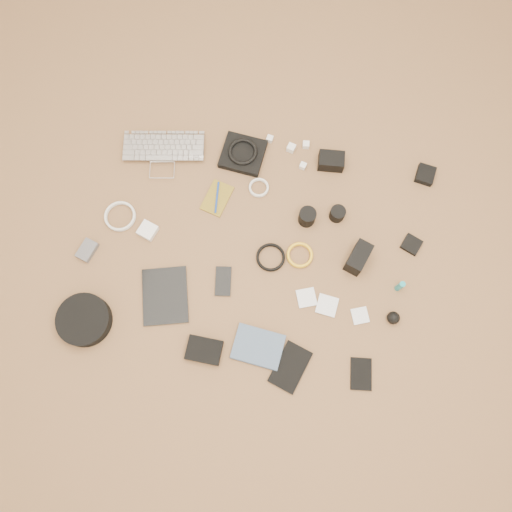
% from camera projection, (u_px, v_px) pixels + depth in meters
% --- Properties ---
extents(room_shell, '(4.04, 4.04, 2.58)m').
position_uv_depth(room_shell, '(229.00, 59.00, 0.90)').
color(room_shell, brown).
rests_on(room_shell, ground).
extents(laptop, '(0.40, 0.32, 0.03)m').
position_uv_depth(laptop, '(163.00, 158.00, 2.21)').
color(laptop, '#B6B5BA').
rests_on(laptop, ground).
extents(headphone_pouch, '(0.19, 0.18, 0.03)m').
position_uv_depth(headphone_pouch, '(243.00, 154.00, 2.21)').
color(headphone_pouch, black).
rests_on(headphone_pouch, ground).
extents(headphones, '(0.16, 0.16, 0.02)m').
position_uv_depth(headphones, '(243.00, 152.00, 2.18)').
color(headphones, black).
rests_on(headphones, headphone_pouch).
extents(charger_a, '(0.03, 0.03, 0.03)m').
position_uv_depth(charger_a, '(270.00, 139.00, 2.23)').
color(charger_a, white).
rests_on(charger_a, ground).
extents(charger_b, '(0.04, 0.04, 0.03)m').
position_uv_depth(charger_b, '(291.00, 148.00, 2.22)').
color(charger_b, white).
rests_on(charger_b, ground).
extents(charger_c, '(0.03, 0.03, 0.03)m').
position_uv_depth(charger_c, '(306.00, 145.00, 2.22)').
color(charger_c, white).
rests_on(charger_c, ground).
extents(charger_d, '(0.03, 0.03, 0.02)m').
position_uv_depth(charger_d, '(303.00, 166.00, 2.20)').
color(charger_d, white).
rests_on(charger_d, ground).
extents(dslr_camera, '(0.12, 0.09, 0.06)m').
position_uv_depth(dslr_camera, '(331.00, 161.00, 2.18)').
color(dslr_camera, black).
rests_on(dslr_camera, ground).
extents(lens_pouch, '(0.09, 0.09, 0.03)m').
position_uv_depth(lens_pouch, '(425.00, 175.00, 2.18)').
color(lens_pouch, black).
rests_on(lens_pouch, ground).
extents(notebook_olive, '(0.13, 0.17, 0.01)m').
position_uv_depth(notebook_olive, '(217.00, 198.00, 2.16)').
color(notebook_olive, olive).
rests_on(notebook_olive, ground).
extents(pen_blue, '(0.03, 0.14, 0.01)m').
position_uv_depth(pen_blue, '(217.00, 197.00, 2.16)').
color(pen_blue, '#123799').
rests_on(pen_blue, notebook_olive).
extents(cable_white_a, '(0.11, 0.11, 0.01)m').
position_uv_depth(cable_white_a, '(259.00, 188.00, 2.18)').
color(cable_white_a, silver).
rests_on(cable_white_a, ground).
extents(lens_a, '(0.08, 0.08, 0.08)m').
position_uv_depth(lens_a, '(307.00, 217.00, 2.10)').
color(lens_a, black).
rests_on(lens_a, ground).
extents(lens_b, '(0.08, 0.08, 0.06)m').
position_uv_depth(lens_b, '(337.00, 214.00, 2.12)').
color(lens_b, black).
rests_on(lens_b, ground).
extents(card_reader, '(0.09, 0.09, 0.02)m').
position_uv_depth(card_reader, '(411.00, 245.00, 2.10)').
color(card_reader, black).
rests_on(card_reader, ground).
extents(power_brick, '(0.09, 0.09, 0.03)m').
position_uv_depth(power_brick, '(148.00, 231.00, 2.11)').
color(power_brick, white).
rests_on(power_brick, ground).
extents(cable_white_b, '(0.17, 0.17, 0.01)m').
position_uv_depth(cable_white_b, '(120.00, 217.00, 2.14)').
color(cable_white_b, silver).
rests_on(cable_white_b, ground).
extents(cable_black, '(0.14, 0.14, 0.01)m').
position_uv_depth(cable_black, '(271.00, 258.00, 2.09)').
color(cable_black, black).
rests_on(cable_black, ground).
extents(cable_yellow, '(0.12, 0.12, 0.01)m').
position_uv_depth(cable_yellow, '(300.00, 256.00, 2.09)').
color(cable_yellow, yellow).
rests_on(cable_yellow, ground).
extents(flash, '(0.10, 0.14, 0.09)m').
position_uv_depth(flash, '(358.00, 258.00, 2.05)').
color(flash, black).
rests_on(flash, ground).
extents(lens_cleaner, '(0.03, 0.03, 0.08)m').
position_uv_depth(lens_cleaner, '(400.00, 286.00, 2.02)').
color(lens_cleaner, teal).
rests_on(lens_cleaner, ground).
extents(battery_charger, '(0.08, 0.10, 0.03)m').
position_uv_depth(battery_charger, '(87.00, 250.00, 2.09)').
color(battery_charger, '#535357').
rests_on(battery_charger, ground).
extents(tablet, '(0.24, 0.28, 0.01)m').
position_uv_depth(tablet, '(165.00, 296.00, 2.05)').
color(tablet, black).
rests_on(tablet, ground).
extents(phone, '(0.09, 0.13, 0.01)m').
position_uv_depth(phone, '(223.00, 281.00, 2.06)').
color(phone, black).
rests_on(phone, ground).
extents(filter_case_left, '(0.10, 0.10, 0.01)m').
position_uv_depth(filter_case_left, '(306.00, 298.00, 2.05)').
color(filter_case_left, silver).
rests_on(filter_case_left, ground).
extents(filter_case_mid, '(0.09, 0.09, 0.01)m').
position_uv_depth(filter_case_mid, '(327.00, 305.00, 2.04)').
color(filter_case_mid, silver).
rests_on(filter_case_mid, ground).
extents(filter_case_right, '(0.09, 0.09, 0.01)m').
position_uv_depth(filter_case_right, '(360.00, 316.00, 2.03)').
color(filter_case_right, silver).
rests_on(filter_case_right, ground).
extents(air_blower, '(0.07, 0.07, 0.05)m').
position_uv_depth(air_blower, '(393.00, 318.00, 2.00)').
color(air_blower, black).
rests_on(air_blower, ground).
extents(headphone_case, '(0.25, 0.25, 0.06)m').
position_uv_depth(headphone_case, '(84.00, 320.00, 2.00)').
color(headphone_case, black).
rests_on(headphone_case, ground).
extents(drive_case, '(0.14, 0.10, 0.03)m').
position_uv_depth(drive_case, '(204.00, 350.00, 1.98)').
color(drive_case, black).
rests_on(drive_case, ground).
extents(paperback, '(0.20, 0.16, 0.02)m').
position_uv_depth(paperback, '(253.00, 365.00, 1.97)').
color(paperback, '#435672').
rests_on(paperback, ground).
extents(notebook_black_a, '(0.16, 0.20, 0.01)m').
position_uv_depth(notebook_black_a, '(290.00, 367.00, 1.97)').
color(notebook_black_a, black).
rests_on(notebook_black_a, ground).
extents(notebook_black_b, '(0.10, 0.14, 0.01)m').
position_uv_depth(notebook_black_b, '(361.00, 374.00, 1.96)').
color(notebook_black_b, black).
rests_on(notebook_black_b, ground).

